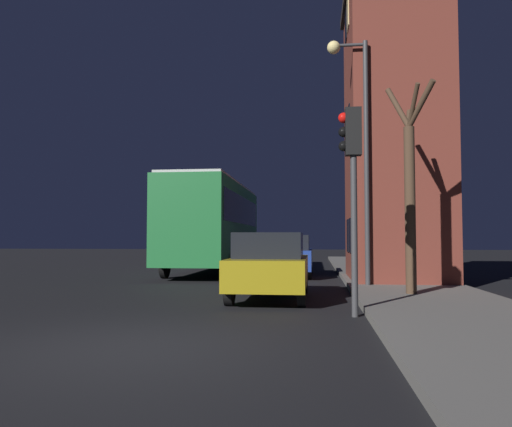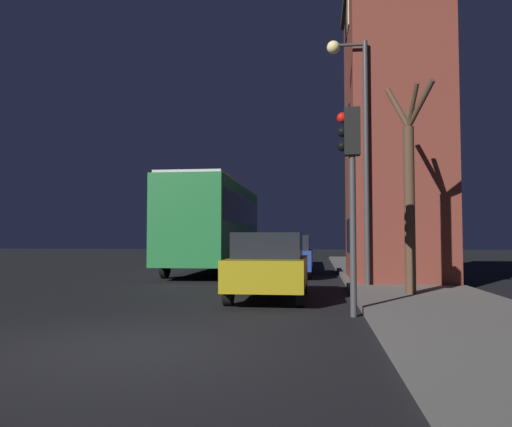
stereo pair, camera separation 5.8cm
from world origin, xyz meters
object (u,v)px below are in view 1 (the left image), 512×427
Objects in this scene: streetlamp at (357,125)px; traffic_light at (352,166)px; bus at (214,220)px; car_mid_lane at (289,255)px; bare_tree at (410,187)px; car_near_lane at (270,265)px.

traffic_light is (-0.51, -4.88, -1.86)m from streetlamp.
car_mid_lane is (3.29, -1.59, -1.42)m from bus.
bus is 2.18× the size of car_mid_lane.
bare_tree is 1.29× the size of car_near_lane.
bare_tree is 0.52× the size of bus.
streetlamp is at bearing -66.08° from car_mid_lane.
streetlamp is at bearing -50.00° from bus.
bus is at bearing 154.15° from car_mid_lane.
traffic_light is 3.63m from car_near_lane.
car_near_lane is at bearing -174.74° from bare_tree.
streetlamp is 5.25m from traffic_light.
bare_tree reaches higher than bus.
bus is (-5.48, 6.53, -2.45)m from streetlamp.
bare_tree reaches higher than car_near_lane.
streetlamp is 1.79× the size of traffic_light.
traffic_light is 0.40× the size of bus.
streetlamp is at bearing 116.60° from bare_tree.
streetlamp reaches higher than traffic_light.
car_near_lane is (-1.76, 2.46, -2.00)m from traffic_light.
streetlamp is 3.10m from bare_tree.
bare_tree is 3.83m from car_near_lane.
streetlamp reaches higher than car_near_lane.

